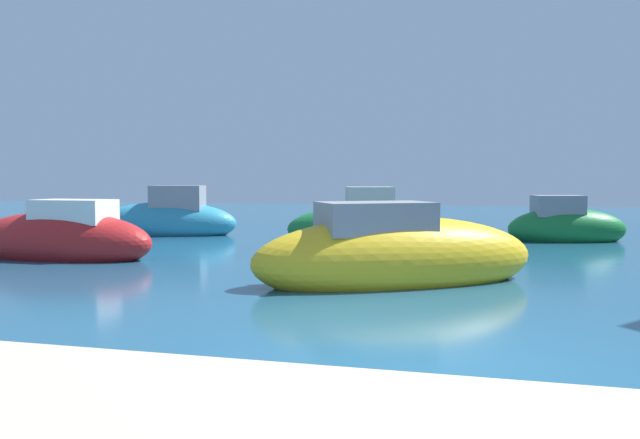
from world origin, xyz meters
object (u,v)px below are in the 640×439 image
(moored_boat_1, at_px, (360,225))
(moored_boat_3, at_px, (566,227))
(moored_boat_4, at_px, (62,239))
(moored_boat_0, at_px, (168,220))
(moored_boat_2, at_px, (395,256))

(moored_boat_1, height_order, moored_boat_3, moored_boat_1)
(moored_boat_1, xyz_separation_m, moored_boat_4, (-6.31, -5.94, -0.02))
(moored_boat_0, bearing_deg, moored_boat_1, 162.84)
(moored_boat_0, relative_size, moored_boat_3, 1.31)
(moored_boat_0, bearing_deg, moored_boat_2, 125.55)
(moored_boat_0, distance_m, moored_boat_3, 13.18)
(moored_boat_1, bearing_deg, moored_boat_2, 88.75)
(moored_boat_4, bearing_deg, moored_boat_0, -85.36)
(moored_boat_0, height_order, moored_boat_3, moored_boat_0)
(moored_boat_0, bearing_deg, moored_boat_3, 172.79)
(moored_boat_1, bearing_deg, moored_boat_4, 26.35)
(moored_boat_2, relative_size, moored_boat_4, 1.16)
(moored_boat_0, relative_size, moored_boat_2, 0.90)
(moored_boat_3, xyz_separation_m, moored_boat_4, (-12.55, -7.68, 0.02))
(moored_boat_1, height_order, moored_boat_4, moored_boat_1)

